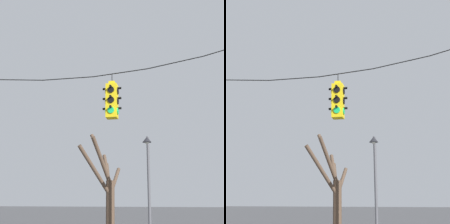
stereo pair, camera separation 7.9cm
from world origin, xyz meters
TOP-DOWN VIEW (x-y plane):
  - span_wire at (-0.00, -0.05)m, footprint 11.93×0.03m
  - traffic_light_near_right_pole at (1.45, -0.05)m, footprint 0.58×0.58m
  - street_lamp at (2.13, 4.18)m, footprint 0.37×0.66m
  - bare_tree at (-0.04, 6.39)m, footprint 1.52×3.60m

SIDE VIEW (x-z plane):
  - bare_tree at x=-0.04m, z-range -0.19..5.45m
  - street_lamp at x=2.13m, z-range 0.79..5.64m
  - traffic_light_near_right_pole at x=1.45m, z-range 4.54..5.95m
  - span_wire at x=0.00m, z-range 5.92..6.78m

